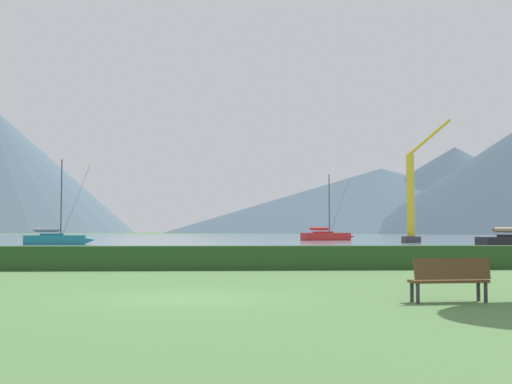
# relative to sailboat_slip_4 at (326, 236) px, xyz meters

# --- Properties ---
(ground_plane) EXTENTS (1000.00, 1000.00, 0.00)m
(ground_plane) POSITION_rel_sailboat_slip_4_xyz_m (-17.55, -89.14, -0.72)
(ground_plane) COLOR #517A42
(harbor_water) EXTENTS (320.00, 246.00, 0.00)m
(harbor_water) POSITION_rel_sailboat_slip_4_xyz_m (-17.55, 47.86, -0.72)
(harbor_water) COLOR gray
(harbor_water) RESTS_ON ground_plane
(hedge_line) EXTENTS (80.00, 1.20, 0.93)m
(hedge_line) POSITION_rel_sailboat_slip_4_xyz_m (-17.55, -78.14, -0.25)
(hedge_line) COLOR #284C23
(hedge_line) RESTS_ON ground_plane
(sailboat_slip_4) EXTENTS (8.84, 4.04, 10.41)m
(sailboat_slip_4) POSITION_rel_sailboat_slip_4_xyz_m (0.00, 0.00, 0.00)
(sailboat_slip_4) COLOR red
(sailboat_slip_4) RESTS_ON harbor_water
(sailboat_slip_5) EXTENTS (7.63, 3.14, 9.35)m
(sailboat_slip_5) POSITION_rel_sailboat_slip_4_xyz_m (-34.55, -30.01, -0.09)
(sailboat_slip_5) COLOR #19707A
(sailboat_slip_5) RESTS_ON harbor_water
(park_bench_under_tree) EXTENTS (1.71, 0.62, 0.95)m
(park_bench_under_tree) POSITION_rel_sailboat_slip_4_xyz_m (-11.88, -90.44, -0.18)
(park_bench_under_tree) COLOR brown
(park_bench_under_tree) RESTS_ON ground_plane
(dock_crane) EXTENTS (6.39, 2.00, 15.93)m
(dock_crane) POSITION_rel_sailboat_slip_4_xyz_m (7.87, -20.19, 4.29)
(dock_crane) COLOR #333338
(dock_crane) RESTS_ON ground_plane
(distant_hill_west_ridge) EXTENTS (182.44, 182.44, 53.76)m
(distant_hill_west_ridge) POSITION_rel_sailboat_slip_4_xyz_m (130.03, 304.05, 26.16)
(distant_hill_west_ridge) COLOR #425666
(distant_hill_west_ridge) RESTS_ON ground_plane
(distant_hill_far_shoulder) EXTENTS (283.95, 283.95, 42.16)m
(distant_hill_far_shoulder) POSITION_rel_sailboat_slip_4_xyz_m (89.05, 327.13, 20.36)
(distant_hill_far_shoulder) COLOR #425666
(distant_hill_far_shoulder) RESTS_ON ground_plane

